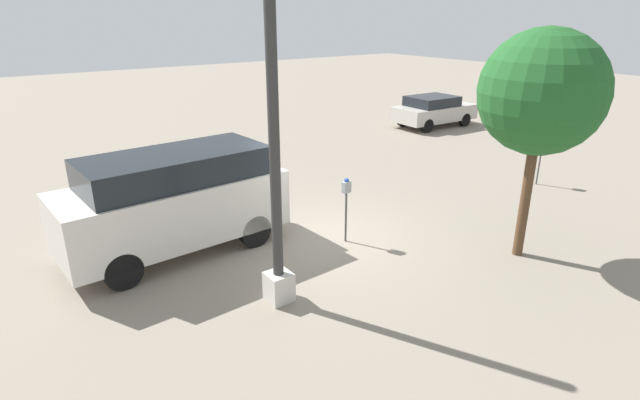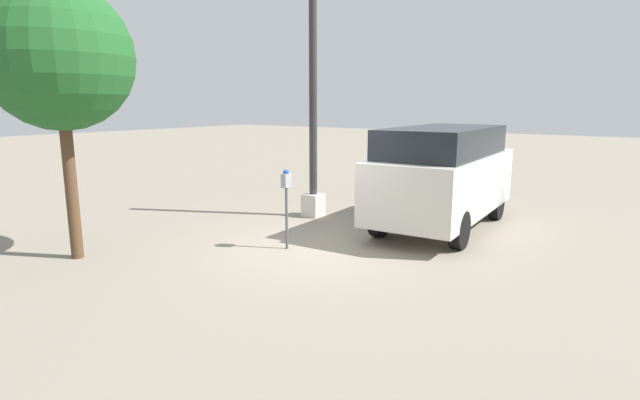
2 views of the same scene
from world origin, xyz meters
name	(u,v)px [view 1 (image 1 of 2)]	position (x,y,z in m)	size (l,w,h in m)	color
ground_plane	(324,239)	(0.00, 0.00, 0.00)	(80.00, 80.00, 0.00)	gray
parking_meter_near	(346,195)	(-0.32, 0.39, 1.12)	(0.21, 0.13, 1.53)	#4C4C4C
parking_meter_far	(542,150)	(-7.61, 0.69, 1.08)	(0.21, 0.13, 1.47)	#4C4C4C
lamp_post	(276,207)	(2.24, 1.63, 1.83)	(0.44, 0.44, 5.14)	beige
parked_van	(174,199)	(2.95, -1.39, 1.21)	(4.81, 2.14, 2.23)	beige
car_distant	(434,110)	(-11.37, -6.87, 0.74)	(3.93, 1.98, 1.39)	#B7B2A8
street_tree	(542,93)	(-2.94, 3.11, 3.47)	(2.46, 2.46, 4.72)	#513823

